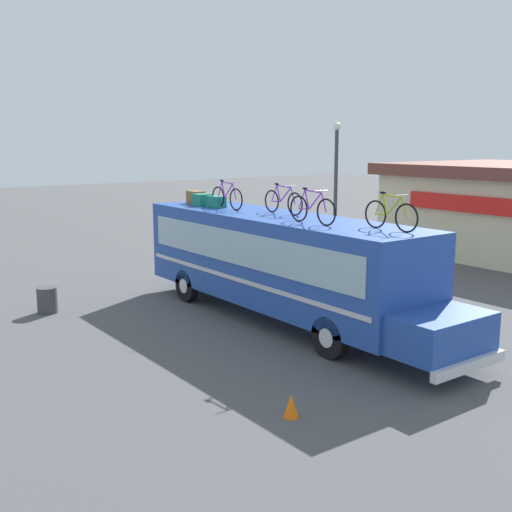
{
  "coord_description": "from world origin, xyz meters",
  "views": [
    {
      "loc": [
        14.34,
        -11.31,
        5.24
      ],
      "look_at": [
        -0.99,
        0.0,
        1.74
      ],
      "focal_mm": 44.07,
      "sensor_mm": 36.0,
      "label": 1
    }
  ],
  "objects_px": {
    "luggage_bag_3": "(216,202)",
    "trash_bin": "(47,300)",
    "luggage_bag_1": "(196,197)",
    "luggage_bag_2": "(202,200)",
    "rooftop_bicycle_2": "(283,201)",
    "street_lamp": "(336,191)",
    "rooftop_bicycle_1": "(227,197)",
    "traffic_cone": "(291,406)",
    "bus": "(281,261)",
    "rooftop_bicycle_3": "(312,209)",
    "rooftop_bicycle_4": "(390,215)"
  },
  "relations": [
    {
      "from": "luggage_bag_3",
      "to": "rooftop_bicycle_2",
      "type": "height_order",
      "value": "rooftop_bicycle_2"
    },
    {
      "from": "rooftop_bicycle_1",
      "to": "rooftop_bicycle_2",
      "type": "distance_m",
      "value": 2.18
    },
    {
      "from": "street_lamp",
      "to": "rooftop_bicycle_3",
      "type": "bearing_deg",
      "value": -48.0
    },
    {
      "from": "bus",
      "to": "rooftop_bicycle_3",
      "type": "height_order",
      "value": "rooftop_bicycle_3"
    },
    {
      "from": "street_lamp",
      "to": "rooftop_bicycle_4",
      "type": "bearing_deg",
      "value": -35.09
    },
    {
      "from": "bus",
      "to": "luggage_bag_1",
      "type": "distance_m",
      "value": 4.86
    },
    {
      "from": "luggage_bag_3",
      "to": "trash_bin",
      "type": "xyz_separation_m",
      "value": [
        -1.74,
        -5.12,
        -2.89
      ]
    },
    {
      "from": "luggage_bag_3",
      "to": "rooftop_bicycle_1",
      "type": "height_order",
      "value": "rooftop_bicycle_1"
    },
    {
      "from": "luggage_bag_1",
      "to": "street_lamp",
      "type": "relative_size",
      "value": 0.11
    },
    {
      "from": "luggage_bag_2",
      "to": "rooftop_bicycle_4",
      "type": "height_order",
      "value": "rooftop_bicycle_4"
    },
    {
      "from": "luggage_bag_3",
      "to": "street_lamp",
      "type": "xyz_separation_m",
      "value": [
        -0.31,
        5.62,
        0.08
      ]
    },
    {
      "from": "rooftop_bicycle_3",
      "to": "traffic_cone",
      "type": "height_order",
      "value": "rooftop_bicycle_3"
    },
    {
      "from": "luggage_bag_3",
      "to": "rooftop_bicycle_1",
      "type": "xyz_separation_m",
      "value": [
        0.65,
        -0.02,
        0.2
      ]
    },
    {
      "from": "luggage_bag_1",
      "to": "luggage_bag_2",
      "type": "distance_m",
      "value": 0.76
    },
    {
      "from": "luggage_bag_2",
      "to": "street_lamp",
      "type": "distance_m",
      "value": 5.7
    },
    {
      "from": "rooftop_bicycle_2",
      "to": "street_lamp",
      "type": "distance_m",
      "value": 5.9
    },
    {
      "from": "bus",
      "to": "luggage_bag_1",
      "type": "relative_size",
      "value": 18.5
    },
    {
      "from": "luggage_bag_1",
      "to": "rooftop_bicycle_3",
      "type": "xyz_separation_m",
      "value": [
        6.44,
        -0.33,
        0.17
      ]
    },
    {
      "from": "bus",
      "to": "street_lamp",
      "type": "bearing_deg",
      "value": 122.44
    },
    {
      "from": "bus",
      "to": "trash_bin",
      "type": "height_order",
      "value": "bus"
    },
    {
      "from": "street_lamp",
      "to": "rooftop_bicycle_2",
      "type": "bearing_deg",
      "value": -58.75
    },
    {
      "from": "rooftop_bicycle_1",
      "to": "rooftop_bicycle_3",
      "type": "height_order",
      "value": "rooftop_bicycle_3"
    },
    {
      "from": "trash_bin",
      "to": "bus",
      "type": "bearing_deg",
      "value": 47.65
    },
    {
      "from": "luggage_bag_3",
      "to": "luggage_bag_2",
      "type": "bearing_deg",
      "value": -175.28
    },
    {
      "from": "bus",
      "to": "luggage_bag_2",
      "type": "relative_size",
      "value": 23.46
    },
    {
      "from": "luggage_bag_3",
      "to": "rooftop_bicycle_3",
      "type": "bearing_deg",
      "value": -2.56
    },
    {
      "from": "luggage_bag_1",
      "to": "luggage_bag_3",
      "type": "distance_m",
      "value": 1.49
    },
    {
      "from": "luggage_bag_2",
      "to": "rooftop_bicycle_3",
      "type": "relative_size",
      "value": 0.29
    },
    {
      "from": "luggage_bag_2",
      "to": "rooftop_bicycle_4",
      "type": "distance_m",
      "value": 7.78
    },
    {
      "from": "luggage_bag_2",
      "to": "luggage_bag_3",
      "type": "xyz_separation_m",
      "value": [
        0.75,
        0.06,
        -0.01
      ]
    },
    {
      "from": "luggage_bag_1",
      "to": "street_lamp",
      "type": "distance_m",
      "value": 5.64
    },
    {
      "from": "luggage_bag_3",
      "to": "traffic_cone",
      "type": "height_order",
      "value": "luggage_bag_3"
    },
    {
      "from": "trash_bin",
      "to": "street_lamp",
      "type": "xyz_separation_m",
      "value": [
        1.43,
        10.74,
        2.96
      ]
    },
    {
      "from": "rooftop_bicycle_2",
      "to": "traffic_cone",
      "type": "height_order",
      "value": "rooftop_bicycle_2"
    },
    {
      "from": "rooftop_bicycle_4",
      "to": "trash_bin",
      "type": "bearing_deg",
      "value": -147.41
    },
    {
      "from": "rooftop_bicycle_1",
      "to": "rooftop_bicycle_2",
      "type": "height_order",
      "value": "rooftop_bicycle_1"
    },
    {
      "from": "rooftop_bicycle_1",
      "to": "traffic_cone",
      "type": "height_order",
      "value": "rooftop_bicycle_1"
    },
    {
      "from": "luggage_bag_1",
      "to": "trash_bin",
      "type": "distance_m",
      "value": 5.99
    },
    {
      "from": "bus",
      "to": "rooftop_bicycle_2",
      "type": "height_order",
      "value": "rooftop_bicycle_2"
    },
    {
      "from": "rooftop_bicycle_2",
      "to": "luggage_bag_1",
      "type": "bearing_deg",
      "value": -173.72
    },
    {
      "from": "rooftop_bicycle_2",
      "to": "rooftop_bicycle_3",
      "type": "xyz_separation_m",
      "value": [
        2.2,
        -0.8,
        0.01
      ]
    },
    {
      "from": "luggage_bag_3",
      "to": "trash_bin",
      "type": "bearing_deg",
      "value": -108.82
    },
    {
      "from": "rooftop_bicycle_2",
      "to": "rooftop_bicycle_3",
      "type": "height_order",
      "value": "rooftop_bicycle_3"
    },
    {
      "from": "luggage_bag_2",
      "to": "street_lamp",
      "type": "relative_size",
      "value": 0.09
    },
    {
      "from": "luggage_bag_3",
      "to": "rooftop_bicycle_2",
      "type": "relative_size",
      "value": 0.39
    },
    {
      "from": "rooftop_bicycle_1",
      "to": "street_lamp",
      "type": "relative_size",
      "value": 0.29
    },
    {
      "from": "rooftop_bicycle_2",
      "to": "trash_bin",
      "type": "relative_size",
      "value": 2.22
    },
    {
      "from": "rooftop_bicycle_2",
      "to": "traffic_cone",
      "type": "bearing_deg",
      "value": -37.41
    },
    {
      "from": "luggage_bag_3",
      "to": "rooftop_bicycle_4",
      "type": "distance_m",
      "value": 7.03
    },
    {
      "from": "rooftop_bicycle_1",
      "to": "rooftop_bicycle_4",
      "type": "height_order",
      "value": "rooftop_bicycle_4"
    }
  ]
}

